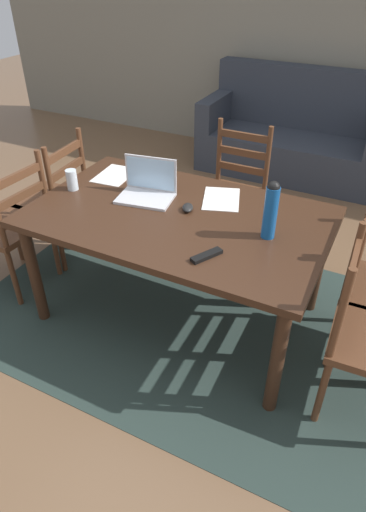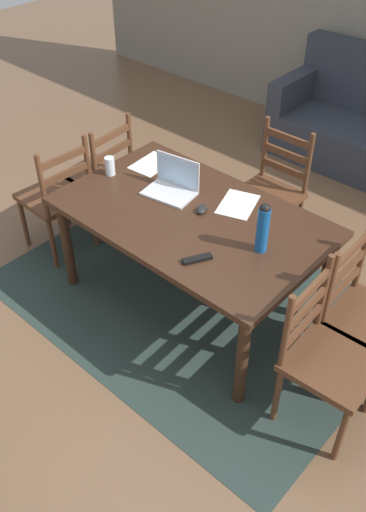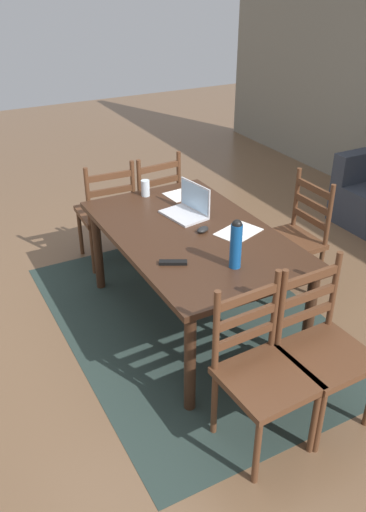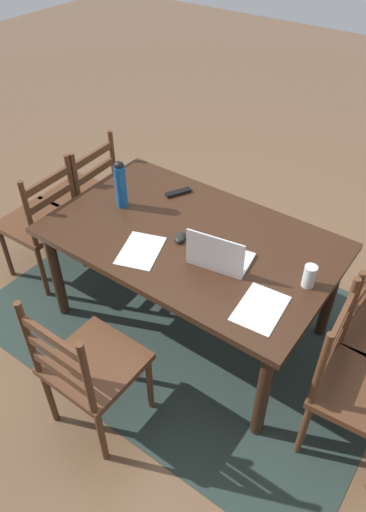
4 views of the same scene
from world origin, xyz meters
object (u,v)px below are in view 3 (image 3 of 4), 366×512
drinking_glass (145,188)px  dining_table (192,243)px  laptop (189,207)px  chair_right_far (322,349)px  chair_right_near (262,373)px  water_bottle (236,243)px  computer_mouse (203,230)px  chair_left_far (151,204)px  chair_far_head (292,239)px  chair_left_near (107,213)px  tv_remote (173,262)px

drinking_glass → dining_table: bearing=1.5°
laptop → chair_right_far: bearing=3.8°
dining_table → laptop: laptop is taller
chair_right_near → water_bottle: bearing=161.2°
chair_right_near → computer_mouse: 1.16m
chair_left_far → computer_mouse: 1.20m
chair_far_head → dining_table: bearing=-90.0°
chair_right_far → computer_mouse: chair_right_far is taller
chair_left_far → laptop: laptop is taller
chair_right_far → chair_right_near: bearing=-90.0°
chair_right_far → chair_left_far: bearing=179.9°
chair_far_head → chair_left_near: size_ratio=1.00×
drinking_glass → chair_far_head: bearing=51.4°
laptop → chair_left_near: bearing=-159.8°
water_bottle → chair_right_far: bearing=18.9°
chair_left_near → computer_mouse: chair_left_near is taller
chair_left_near → laptop: (0.87, 0.32, 0.33)m
chair_far_head → chair_left_far: (-1.12, -0.68, 0.00)m
chair_left_near → chair_left_far: same height
chair_left_far → chair_right_near: bearing=-10.5°
dining_table → chair_far_head: size_ratio=1.76×
drinking_glass → computer_mouse: size_ratio=1.26×
chair_right_near → chair_left_near: bearing=-180.0°
chair_far_head → chair_left_near: 1.57m
chair_far_head → drinking_glass: (-0.72, -0.90, 0.34)m
chair_right_far → computer_mouse: (-1.09, -0.14, 0.29)m
chair_far_head → drinking_glass: size_ratio=7.51×
tv_remote → chair_right_near: bearing=-144.6°
chair_far_head → chair_right_far: same height
dining_table → chair_right_near: bearing=-10.4°
drinking_glass → water_bottle: bearing=0.8°
chair_far_head → laptop: 0.88m
dining_table → chair_far_head: 0.90m
chair_right_far → drinking_glass: bearing=-173.1°
chair_left_near → chair_right_far: size_ratio=1.00×
chair_left_near → water_bottle: size_ratio=3.05×
chair_far_head → laptop: bearing=-108.5°
dining_table → chair_right_near: (1.12, -0.21, -0.19)m
chair_far_head → chair_right_far: (1.12, -0.68, 0.00)m
dining_table → drinking_glass: size_ratio=13.20×
water_bottle → drinking_glass: size_ratio=2.46×
drinking_glass → laptop: bearing=15.8°
computer_mouse → tv_remote: size_ratio=0.59×
laptop → chair_right_near: bearing=-13.0°
chair_left_near → chair_right_near: (2.25, 0.00, 0.00)m
chair_right_near → laptop: bearing=167.0°
chair_left_near → chair_right_far: 2.28m
chair_far_head → chair_right_far: 1.31m
chair_right_far → computer_mouse: bearing=-172.7°
dining_table → drinking_glass: 0.73m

